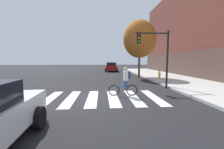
# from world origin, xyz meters

# --- Properties ---
(ground_plane) EXTENTS (120.00, 120.00, 0.00)m
(ground_plane) POSITION_xyz_m (0.00, 0.00, 0.00)
(ground_plane) COLOR black
(crosswalk_stripes) EXTENTS (7.38, 3.49, 0.01)m
(crosswalk_stripes) POSITION_xyz_m (0.08, 0.00, 0.01)
(crosswalk_stripes) COLOR silver
(crosswalk_stripes) RESTS_ON ground
(sedan_mid) EXTENTS (2.54, 4.92, 1.65)m
(sedan_mid) POSITION_xyz_m (2.43, 19.12, 0.85)
(sedan_mid) COLOR maroon
(sedan_mid) RESTS_ON ground
(sedan_far) EXTENTS (2.29, 4.73, 1.62)m
(sedan_far) POSITION_xyz_m (2.70, 25.97, 0.84)
(sedan_far) COLOR #B7B7BC
(sedan_far) RESTS_ON ground
(cyclist) EXTENTS (1.71, 0.38, 1.69)m
(cyclist) POSITION_xyz_m (1.94, 0.42, 0.84)
(cyclist) COLOR black
(cyclist) RESTS_ON ground
(traffic_light_near) EXTENTS (2.47, 0.28, 4.20)m
(traffic_light_near) POSITION_xyz_m (4.57, 2.49, 2.86)
(traffic_light_near) COLOR black
(traffic_light_near) RESTS_ON ground
(fire_hydrant) EXTENTS (0.33, 0.22, 0.78)m
(fire_hydrant) POSITION_xyz_m (6.92, 7.52, 0.53)
(fire_hydrant) COLOR gold
(fire_hydrant) RESTS_ON sidewalk
(street_tree_near) EXTENTS (3.73, 3.73, 6.64)m
(street_tree_near) POSITION_xyz_m (4.95, 8.71, 4.48)
(street_tree_near) COLOR #4C3823
(street_tree_near) RESTS_ON ground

